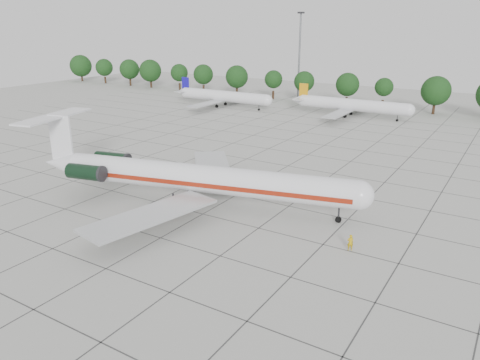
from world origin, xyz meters
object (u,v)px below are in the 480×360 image
(main_airliner, at_px, (187,177))
(bg_airliner_b, at_px, (223,96))
(bg_airliner_c, at_px, (352,105))
(ground_crew, at_px, (350,242))
(floodlight_mast, at_px, (300,51))

(main_airliner, relative_size, bg_airliner_b, 1.59)
(bg_airliner_c, bearing_deg, bg_airliner_b, -171.96)
(main_airliner, xyz_separation_m, bg_airliner_b, (-36.72, 63.76, -0.86))
(main_airliner, xyz_separation_m, bg_airliner_c, (-1.47, 68.75, -0.86))
(bg_airliner_c, bearing_deg, ground_crew, -71.06)
(main_airliner, bearing_deg, ground_crew, -17.59)
(ground_crew, bearing_deg, floodlight_mast, -93.37)
(floodlight_mast, bearing_deg, bg_airliner_b, -111.59)
(bg_airliner_b, bearing_deg, bg_airliner_c, 8.04)
(bg_airliner_b, xyz_separation_m, bg_airliner_c, (35.25, 4.98, 0.00))
(floodlight_mast, bearing_deg, ground_crew, -61.96)
(main_airliner, distance_m, ground_crew, 22.87)
(bg_airliner_b, distance_m, bg_airliner_c, 35.60)
(main_airliner, distance_m, bg_airliner_b, 73.59)
(main_airliner, xyz_separation_m, floodlight_mast, (-26.24, 90.24, 10.51))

